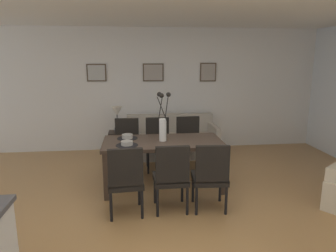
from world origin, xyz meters
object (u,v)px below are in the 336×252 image
at_px(framed_picture_right, 208,72).
at_px(framed_picture_left, 97,73).
at_px(dining_chair_mid_left, 211,174).
at_px(framed_picture_center, 153,72).
at_px(dining_chair_far_right, 158,141).
at_px(dining_chair_near_left, 125,178).
at_px(side_table, 118,144).
at_px(table_lamp, 117,113).
at_px(dining_table, 163,146).
at_px(bowl_near_right, 127,136).
at_px(dining_chair_far_left, 171,175).
at_px(dining_chair_near_right, 127,142).
at_px(dining_chair_mid_right, 189,140).
at_px(sofa, 172,141).
at_px(bowl_near_left, 127,143).
at_px(centerpiece_vase, 163,123).

bearing_deg(framed_picture_right, framed_picture_left, -180.00).
xyz_separation_m(dining_chair_mid_left, framed_picture_center, (-0.53, 2.98, 1.16)).
bearing_deg(dining_chair_far_right, dining_chair_near_left, -107.55).
relative_size(side_table, table_lamp, 1.02).
bearing_deg(dining_table, side_table, 115.20).
relative_size(dining_table, framed_picture_right, 4.51).
height_order(dining_chair_far_right, bowl_near_right, dining_chair_far_right).
xyz_separation_m(dining_chair_far_left, framed_picture_left, (-1.21, 2.95, 1.16)).
xyz_separation_m(dining_chair_near_right, framed_picture_center, (0.56, 1.30, 1.16)).
xyz_separation_m(dining_chair_far_left, dining_chair_mid_left, (0.51, -0.03, 0.00)).
xyz_separation_m(dining_table, dining_chair_mid_right, (0.56, 0.87, -0.15)).
bearing_deg(sofa, dining_chair_mid_right, -73.80).
bearing_deg(bowl_near_left, dining_chair_far_right, 63.04).
xyz_separation_m(bowl_near_right, framed_picture_center, (0.54, 1.93, 0.89)).
xyz_separation_m(dining_table, dining_chair_far_right, (-0.01, 0.84, -0.15)).
bearing_deg(bowl_near_right, dining_chair_far_left, -60.93).
bearing_deg(dining_chair_mid_left, dining_chair_near_right, 123.21).
bearing_deg(bowl_near_left, bowl_near_right, 90.00).
bearing_deg(dining_chair_mid_right, dining_chair_mid_left, -90.87).
height_order(bowl_near_right, sofa, bowl_near_right).
height_order(dining_chair_mid_right, bowl_near_right, dining_chair_mid_right).
height_order(dining_chair_near_left, dining_chair_mid_left, same).
relative_size(dining_chair_near_left, centerpiece_vase, 1.25).
distance_m(dining_table, bowl_near_right, 0.59).
bearing_deg(bowl_near_left, side_table, 97.05).
distance_m(dining_table, bowl_near_left, 0.59).
bearing_deg(dining_chair_mid_right, dining_chair_near_left, -122.55).
relative_size(dining_chair_mid_left, framed_picture_right, 2.30).
xyz_separation_m(dining_chair_near_left, dining_chair_mid_left, (1.09, 0.02, 0.00)).
bearing_deg(side_table, dining_chair_near_left, -85.11).
relative_size(dining_chair_mid_left, framed_picture_center, 2.09).
xyz_separation_m(dining_chair_near_right, bowl_near_left, (0.02, -1.02, 0.27)).
xyz_separation_m(sofa, table_lamp, (-1.10, -0.02, 0.61)).
distance_m(dining_chair_far_right, dining_chair_mid_left, 1.78).
height_order(dining_chair_far_right, bowl_near_left, dining_chair_far_right).
relative_size(bowl_near_right, side_table, 0.33).
height_order(dining_chair_mid_right, side_table, dining_chair_mid_right).
relative_size(dining_chair_far_right, dining_chair_mid_right, 1.00).
distance_m(bowl_near_left, side_table, 1.91).
height_order(dining_chair_near_left, dining_chair_far_right, same).
height_order(dining_table, dining_chair_far_right, dining_chair_far_right).
bearing_deg(side_table, dining_chair_mid_left, -62.33).
bearing_deg(dining_table, table_lamp, 115.20).
relative_size(sofa, side_table, 3.53).
height_order(dining_chair_mid_right, centerpiece_vase, centerpiece_vase).
distance_m(dining_table, dining_chair_far_right, 0.85).
height_order(framed_picture_center, framed_picture_right, framed_picture_right).
bearing_deg(dining_chair_mid_right, side_table, 150.36).
bearing_deg(bowl_near_right, centerpiece_vase, -20.10).
distance_m(bowl_near_right, sofa, 1.76).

